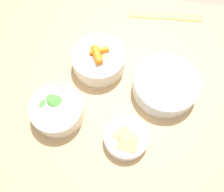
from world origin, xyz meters
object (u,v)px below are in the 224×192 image
bowl_carrots (98,59)px  ruler (166,16)px  bowl_greens (57,110)px  bowl_beans_hotdog (165,85)px  bowl_cookies (126,137)px

bowl_carrots → ruler: 0.31m
bowl_carrots → bowl_greens: 0.20m
bowl_greens → bowl_beans_hotdog: bearing=23.3°
bowl_carrots → bowl_greens: bowl_carrots is taller
bowl_carrots → bowl_beans_hotdog: (0.21, -0.05, -0.01)m
bowl_beans_hotdog → ruler: size_ratio=0.75×
bowl_carrots → bowl_beans_hotdog: size_ratio=0.85×
ruler → bowl_beans_hotdog: bearing=-87.3°
bowl_carrots → ruler: bearing=49.6°
bowl_beans_hotdog → bowl_cookies: bowl_beans_hotdog is taller
ruler → bowl_greens: bearing=-124.6°
bowl_greens → bowl_cookies: bearing=-12.7°
ruler → bowl_cookies: bearing=-100.0°
bowl_beans_hotdog → bowl_cookies: size_ratio=1.57×
bowl_carrots → ruler: (0.20, 0.23, -0.03)m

